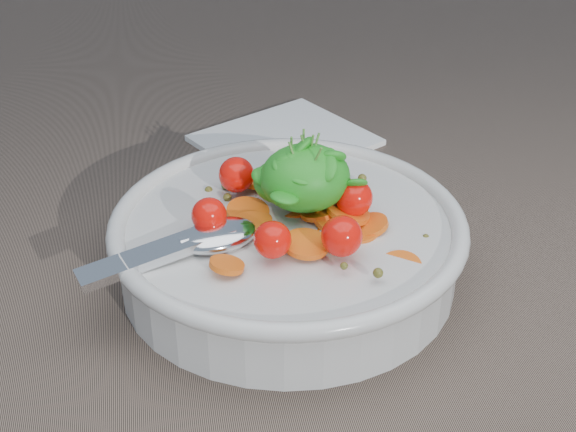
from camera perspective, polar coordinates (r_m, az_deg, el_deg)
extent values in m
plane|color=#766354|center=(0.60, -1.26, -4.17)|extent=(6.00, 6.00, 0.00)
cylinder|color=silver|center=(0.59, 0.00, -2.40)|extent=(0.24, 0.24, 0.05)
torus|color=silver|center=(0.57, 0.00, -0.46)|extent=(0.26, 0.26, 0.01)
cylinder|color=silver|center=(0.60, 0.00, -4.04)|extent=(0.12, 0.12, 0.01)
cylinder|color=brown|center=(0.59, 0.00, -2.40)|extent=(0.22, 0.22, 0.04)
cylinder|color=orange|center=(0.57, 4.30, 0.27)|extent=(0.04, 0.04, 0.01)
cylinder|color=orange|center=(0.62, -2.36, 2.49)|extent=(0.04, 0.04, 0.01)
cylinder|color=orange|center=(0.54, -4.22, -2.99)|extent=(0.04, 0.04, 0.01)
cylinder|color=orange|center=(0.54, 7.95, -3.67)|extent=(0.04, 0.04, 0.01)
cylinder|color=orange|center=(0.56, 4.88, -1.22)|extent=(0.04, 0.04, 0.01)
cylinder|color=orange|center=(0.61, -0.07, 1.86)|extent=(0.04, 0.04, 0.01)
cylinder|color=orange|center=(0.58, -2.86, 0.32)|extent=(0.04, 0.04, 0.01)
cylinder|color=orange|center=(0.56, -2.51, -0.46)|extent=(0.04, 0.04, 0.01)
cylinder|color=orange|center=(0.57, 3.18, -0.30)|extent=(0.03, 0.03, 0.01)
cylinder|color=orange|center=(0.59, 2.96, 0.32)|extent=(0.04, 0.04, 0.01)
cylinder|color=orange|center=(0.52, -4.38, -3.48)|extent=(0.03, 0.03, 0.01)
cylinder|color=orange|center=(0.58, 2.20, 0.32)|extent=(0.04, 0.04, 0.01)
cylinder|color=orange|center=(0.54, 1.30, -2.00)|extent=(0.03, 0.03, 0.01)
cylinder|color=orange|center=(0.57, 5.75, -0.70)|extent=(0.04, 0.04, 0.02)
cylinder|color=orange|center=(0.63, 0.10, 3.16)|extent=(0.03, 0.03, 0.01)
cylinder|color=orange|center=(0.57, 3.42, -1.34)|extent=(0.04, 0.04, 0.01)
cylinder|color=orange|center=(0.59, 0.51, 0.32)|extent=(0.03, 0.03, 0.01)
cylinder|color=orange|center=(0.57, -2.59, -0.33)|extent=(0.04, 0.04, 0.01)
sphere|color=brown|center=(0.62, -5.66, 1.84)|extent=(0.01, 0.01, 0.01)
sphere|color=brown|center=(0.62, -4.43, 2.20)|extent=(0.01, 0.01, 0.01)
sphere|color=brown|center=(0.54, -8.67, -2.43)|extent=(0.01, 0.01, 0.01)
sphere|color=brown|center=(0.56, -3.81, -0.76)|extent=(0.01, 0.01, 0.01)
sphere|color=brown|center=(0.54, -4.53, -2.03)|extent=(0.01, 0.01, 0.01)
sphere|color=brown|center=(0.51, 6.42, -4.05)|extent=(0.01, 0.01, 0.01)
sphere|color=brown|center=(0.56, 4.26, -1.30)|extent=(0.01, 0.01, 0.01)
sphere|color=brown|center=(0.56, -2.94, -1.08)|extent=(0.01, 0.01, 0.01)
sphere|color=brown|center=(0.55, -3.96, -1.34)|extent=(0.01, 0.01, 0.01)
sphere|color=brown|center=(0.62, 5.30, 2.69)|extent=(0.01, 0.01, 0.01)
sphere|color=brown|center=(0.60, -0.32, 1.10)|extent=(0.01, 0.01, 0.01)
sphere|color=brown|center=(0.57, 9.77, -1.51)|extent=(0.01, 0.01, 0.01)
sphere|color=brown|center=(0.59, -4.76, 0.42)|extent=(0.01, 0.01, 0.01)
sphere|color=brown|center=(0.52, 4.00, -3.56)|extent=(0.01, 0.01, 0.01)
sphere|color=brown|center=(0.60, -4.34, 1.34)|extent=(0.01, 0.01, 0.01)
sphere|color=brown|center=(0.60, -0.58, 1.69)|extent=(0.01, 0.01, 0.01)
sphere|color=red|center=(0.57, 4.72, 1.30)|extent=(0.03, 0.03, 0.03)
sphere|color=red|center=(0.60, 0.90, 3.31)|extent=(0.03, 0.03, 0.03)
sphere|color=red|center=(0.60, -3.68, 2.95)|extent=(0.03, 0.03, 0.03)
sphere|color=red|center=(0.55, -5.64, 0.06)|extent=(0.02, 0.02, 0.02)
sphere|color=red|center=(0.52, -1.11, -1.70)|extent=(0.03, 0.03, 0.03)
sphere|color=red|center=(0.53, 3.84, -1.44)|extent=(0.03, 0.03, 0.03)
ellipsoid|color=green|center=(0.57, 1.23, 2.74)|extent=(0.06, 0.06, 0.05)
ellipsoid|color=green|center=(0.58, -0.64, 2.47)|extent=(0.04, 0.04, 0.03)
ellipsoid|color=green|center=(0.56, 1.45, 3.95)|extent=(0.02, 0.02, 0.02)
ellipsoid|color=green|center=(0.56, 1.69, 3.60)|extent=(0.02, 0.03, 0.02)
ellipsoid|color=green|center=(0.54, -0.26, 1.30)|extent=(0.02, 0.02, 0.01)
ellipsoid|color=green|center=(0.56, 0.85, 4.82)|extent=(0.02, 0.03, 0.03)
ellipsoid|color=green|center=(0.58, -0.92, 3.10)|extent=(0.02, 0.02, 0.02)
ellipsoid|color=green|center=(0.56, 3.14, 4.18)|extent=(0.03, 0.03, 0.03)
ellipsoid|color=green|center=(0.56, 1.45, 3.48)|extent=(0.03, 0.03, 0.02)
ellipsoid|color=green|center=(0.57, 2.54, 4.07)|extent=(0.02, 0.03, 0.02)
ellipsoid|color=green|center=(0.58, 1.05, 3.48)|extent=(0.03, 0.03, 0.02)
ellipsoid|color=green|center=(0.56, 0.39, 3.62)|extent=(0.03, 0.03, 0.01)
ellipsoid|color=green|center=(0.55, 0.28, 3.43)|extent=(0.02, 0.02, 0.01)
ellipsoid|color=green|center=(0.55, 0.99, 2.64)|extent=(0.02, 0.02, 0.01)
ellipsoid|color=green|center=(0.57, -0.79, 2.23)|extent=(0.03, 0.03, 0.02)
ellipsoid|color=green|center=(0.57, -1.53, 2.76)|extent=(0.03, 0.03, 0.02)
ellipsoid|color=green|center=(0.57, 1.36, 3.09)|extent=(0.02, 0.02, 0.02)
ellipsoid|color=green|center=(0.56, -0.28, 3.39)|extent=(0.03, 0.03, 0.02)
ellipsoid|color=green|center=(0.56, -0.38, 4.10)|extent=(0.02, 0.02, 0.01)
ellipsoid|color=green|center=(0.56, 2.07, 3.24)|extent=(0.02, 0.02, 0.02)
ellipsoid|color=green|center=(0.56, -0.14, 3.45)|extent=(0.03, 0.03, 0.02)
ellipsoid|color=green|center=(0.56, 4.86, 2.32)|extent=(0.02, 0.02, 0.02)
ellipsoid|color=green|center=(0.56, -0.16, 3.10)|extent=(0.02, 0.02, 0.02)
ellipsoid|color=green|center=(0.58, 2.00, 3.98)|extent=(0.02, 0.02, 0.01)
ellipsoid|color=green|center=(0.55, 2.72, 3.44)|extent=(0.02, 0.03, 0.02)
ellipsoid|color=green|center=(0.55, 0.62, 4.33)|extent=(0.02, 0.02, 0.01)
ellipsoid|color=green|center=(0.56, 2.89, 2.27)|extent=(0.03, 0.03, 0.01)
cylinder|color=#4C8C33|center=(0.57, 1.63, 3.89)|extent=(0.01, 0.01, 0.04)
cylinder|color=#4C8C33|center=(0.55, 0.77, 3.25)|extent=(0.01, 0.02, 0.04)
cylinder|color=#4C8C33|center=(0.57, 1.50, 3.93)|extent=(0.01, 0.01, 0.04)
cylinder|color=#4C8C33|center=(0.55, 1.57, 3.23)|extent=(0.02, 0.01, 0.04)
cylinder|color=#4C8C33|center=(0.57, 1.11, 4.11)|extent=(0.00, 0.01, 0.04)
cylinder|color=#4C8C33|center=(0.57, 0.27, 4.03)|extent=(0.00, 0.01, 0.04)
cylinder|color=#4C8C33|center=(0.57, 1.42, 3.93)|extent=(0.01, 0.00, 0.04)
ellipsoid|color=silver|center=(0.55, -4.98, -1.38)|extent=(0.07, 0.05, 0.02)
cube|color=silver|center=(0.54, -9.30, -2.65)|extent=(0.11, 0.05, 0.02)
cylinder|color=silver|center=(0.54, -6.69, -1.78)|extent=(0.02, 0.02, 0.01)
cube|color=white|center=(0.79, -0.23, 5.41)|extent=(0.19, 0.19, 0.01)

